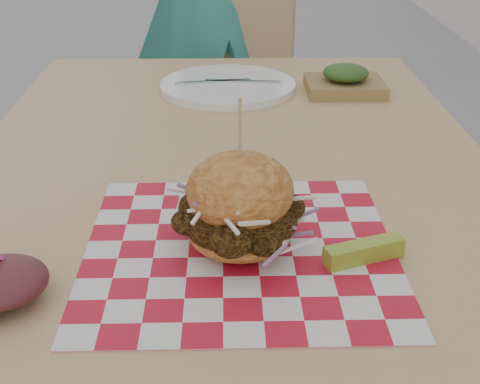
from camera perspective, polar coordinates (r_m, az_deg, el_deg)
The scene contains 7 objects.
patio_table at distance 1.04m, azimuth -0.85°, elevation -1.47°, with size 0.80×1.20×0.75m.
patio_chair at distance 2.03m, azimuth -0.28°, elevation 9.01°, with size 0.53×0.54×0.95m.
paper_liner at distance 0.78m, azimuth 0.00°, elevation -4.85°, with size 0.36×0.36×0.00m, color red.
sandwich at distance 0.76m, azimuth 0.00°, elevation -1.48°, with size 0.16×0.16×0.18m.
pickle_spear at distance 0.77m, azimuth 10.53°, elevation -5.01°, with size 0.10×0.02×0.02m, color olive.
place_setting at distance 1.35m, azimuth -1.05°, elevation 9.04°, with size 0.27×0.27×0.02m.
kraft_tray at distance 1.34m, azimuth 8.96°, elevation 9.32°, with size 0.15×0.12×0.06m.
Camera 1 is at (0.25, -1.19, 1.16)m, focal length 50.00 mm.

